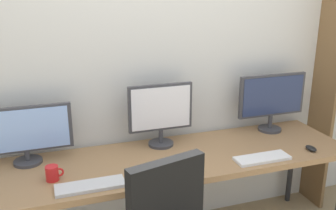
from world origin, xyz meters
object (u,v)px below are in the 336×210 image
(desk, at_px, (170,163))
(monitor_left, at_px, (25,133))
(monitor_right, at_px, (272,99))
(keyboard_right, at_px, (262,158))
(computer_mouse, at_px, (311,148))
(monitor_center, at_px, (161,112))
(coffee_mug, at_px, (53,173))
(keyboard_left, at_px, (90,186))

(desk, relative_size, monitor_left, 4.27)
(monitor_right, height_order, keyboard_right, monitor_right)
(computer_mouse, bearing_deg, monitor_center, 156.09)
(monitor_center, relative_size, keyboard_right, 1.24)
(desk, distance_m, keyboard_right, 0.61)
(coffee_mug, bearing_deg, monitor_left, 116.47)
(desk, height_order, computer_mouse, computer_mouse)
(computer_mouse, bearing_deg, keyboard_left, -179.35)
(keyboard_right, height_order, coffee_mug, coffee_mug)
(desk, distance_m, computer_mouse, 0.98)
(monitor_center, bearing_deg, keyboard_right, -38.30)
(monitor_right, bearing_deg, desk, -166.73)
(keyboard_right, distance_m, computer_mouse, 0.40)
(monitor_center, bearing_deg, coffee_mug, -159.17)
(keyboard_left, distance_m, keyboard_right, 1.12)
(monitor_left, xyz_separation_m, coffee_mug, (0.14, -0.29, -0.16))
(keyboard_left, bearing_deg, computer_mouse, 0.65)
(desk, bearing_deg, computer_mouse, -12.51)
(monitor_center, distance_m, computer_mouse, 1.07)
(keyboard_right, bearing_deg, coffee_mug, 173.31)
(desk, height_order, monitor_left, monitor_left)
(monitor_center, bearing_deg, monitor_right, 0.00)
(desk, height_order, keyboard_left, keyboard_left)
(monitor_right, xyz_separation_m, computer_mouse, (0.06, -0.43, -0.24))
(monitor_right, bearing_deg, keyboard_left, -163.15)
(monitor_center, xyz_separation_m, keyboard_left, (-0.56, -0.44, -0.24))
(monitor_left, relative_size, computer_mouse, 6.13)
(monitor_right, relative_size, keyboard_right, 1.50)
(monitor_left, bearing_deg, monitor_right, -0.00)
(monitor_right, bearing_deg, computer_mouse, -82.13)
(monitor_center, bearing_deg, keyboard_left, -141.70)
(monitor_left, height_order, monitor_center, monitor_center)
(keyboard_left, xyz_separation_m, keyboard_right, (1.12, 0.00, 0.00))
(monitor_left, bearing_deg, keyboard_left, -52.45)
(keyboard_left, distance_m, computer_mouse, 1.52)
(monitor_right, distance_m, computer_mouse, 0.49)
(monitor_left, xyz_separation_m, computer_mouse, (1.86, -0.43, -0.19))
(coffee_mug, bearing_deg, keyboard_right, -6.69)
(keyboard_left, xyz_separation_m, computer_mouse, (1.52, 0.02, 0.01))
(computer_mouse, bearing_deg, keyboard_right, -177.53)
(monitor_left, xyz_separation_m, monitor_right, (1.80, -0.00, 0.05))
(monitor_center, relative_size, coffee_mug, 4.34)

